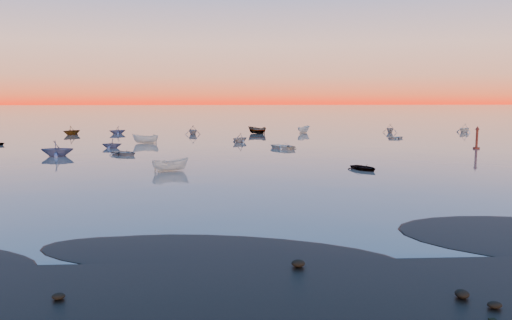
{
  "coord_description": "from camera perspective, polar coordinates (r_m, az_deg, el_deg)",
  "views": [
    {
      "loc": [
        -4.65,
        -26.24,
        8.0
      ],
      "look_at": [
        -1.64,
        28.0,
        0.96
      ],
      "focal_mm": 35.0,
      "sensor_mm": 36.0,
      "label": 1
    }
  ],
  "objects": [
    {
      "name": "boat_near_left",
      "position": [
        69.81,
        -14.8,
        0.56
      ],
      "size": [
        3.67,
        4.28,
        1.01
      ],
      "primitive_type": "imported",
      "rotation": [
        0.0,
        0.0,
        0.97
      ],
      "color": "slate",
      "rests_on": "ground"
    },
    {
      "name": "channel_marker",
      "position": [
        82.48,
        23.92,
        2.16
      ],
      "size": [
        0.99,
        0.99,
        3.54
      ],
      "color": "#48160F",
      "rests_on": "ground"
    },
    {
      "name": "moored_fleet",
      "position": [
        79.78,
        0.18,
        1.63
      ],
      "size": [
        124.0,
        58.0,
        1.2
      ],
      "primitive_type": null,
      "color": "beige",
      "rests_on": "ground"
    },
    {
      "name": "boat_near_center",
      "position": [
        53.94,
        -9.75,
        -1.25
      ],
      "size": [
        2.78,
        4.26,
        1.37
      ],
      "primitive_type": "imported",
      "rotation": [
        0.0,
        0.0,
        1.88
      ],
      "color": "beige",
      "rests_on": "ground"
    },
    {
      "name": "mud_lobes",
      "position": [
        26.88,
        7.04,
        -9.97
      ],
      "size": [
        140.0,
        6.0,
        0.07
      ],
      "primitive_type": null,
      "color": "black",
      "rests_on": "ground"
    },
    {
      "name": "ground",
      "position": [
        126.58,
        -1.07,
        3.76
      ],
      "size": [
        600.0,
        600.0,
        0.0
      ],
      "primitive_type": "plane",
      "color": "#625A52",
      "rests_on": "ground"
    }
  ]
}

